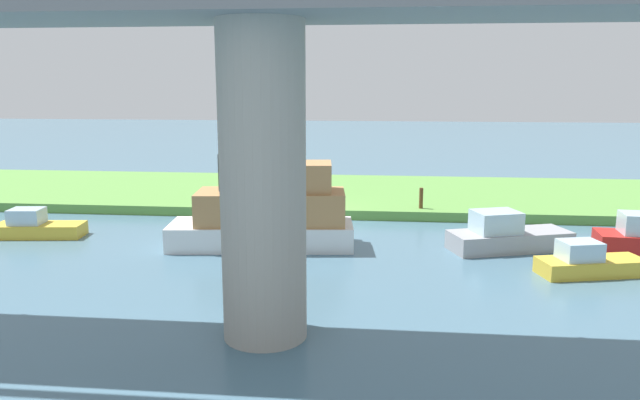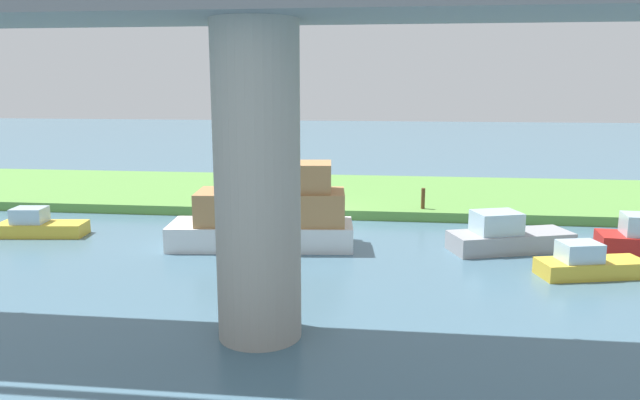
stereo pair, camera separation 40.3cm
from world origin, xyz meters
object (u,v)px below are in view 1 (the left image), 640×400
(motorboat_white, at_px, (267,213))
(bridge_pylon, at_px, (263,185))
(skiff_small, at_px, (588,263))
(pontoon_yellow, at_px, (36,227))
(houseboat_blue, at_px, (506,236))
(person_on_bank, at_px, (287,186))
(mooring_post, at_px, (421,198))

(motorboat_white, bearing_deg, bridge_pylon, 100.38)
(skiff_small, bearing_deg, pontoon_yellow, -7.78)
(pontoon_yellow, height_order, houseboat_blue, houseboat_blue)
(motorboat_white, distance_m, houseboat_blue, 10.07)
(pontoon_yellow, xyz_separation_m, houseboat_blue, (-20.79, 0.02, 0.13))
(person_on_bank, relative_size, motorboat_white, 0.17)
(bridge_pylon, bearing_deg, mooring_post, -108.41)
(skiff_small, distance_m, pontoon_yellow, 23.33)
(person_on_bank, height_order, pontoon_yellow, person_on_bank)
(mooring_post, xyz_separation_m, pontoon_yellow, (17.60, 5.77, -0.57))
(person_on_bank, distance_m, motorboat_white, 8.46)
(mooring_post, bearing_deg, skiff_small, 121.72)
(person_on_bank, xyz_separation_m, mooring_post, (-7.33, 2.12, -0.16))
(motorboat_white, relative_size, skiff_small, 1.97)
(houseboat_blue, bearing_deg, pontoon_yellow, -0.05)
(skiff_small, xyz_separation_m, pontoon_yellow, (23.12, -3.16, 0.01))
(skiff_small, bearing_deg, motorboat_white, -11.94)
(mooring_post, relative_size, houseboat_blue, 0.20)
(mooring_post, relative_size, skiff_small, 0.26)
(skiff_small, relative_size, houseboat_blue, 0.76)
(bridge_pylon, distance_m, person_on_bank, 17.99)
(pontoon_yellow, bearing_deg, bridge_pylon, 142.06)
(bridge_pylon, height_order, pontoon_yellow, bridge_pylon)
(motorboat_white, height_order, skiff_small, motorboat_white)
(skiff_small, xyz_separation_m, houseboat_blue, (2.33, -3.14, 0.14))
(bridge_pylon, relative_size, houseboat_blue, 1.59)
(person_on_bank, bearing_deg, motorboat_white, 93.40)
(motorboat_white, height_order, houseboat_blue, motorboat_white)
(motorboat_white, relative_size, pontoon_yellow, 1.97)
(bridge_pylon, xyz_separation_m, skiff_small, (-10.67, -6.55, -3.79))
(motorboat_white, height_order, pontoon_yellow, motorboat_white)
(houseboat_blue, bearing_deg, person_on_bank, -36.94)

